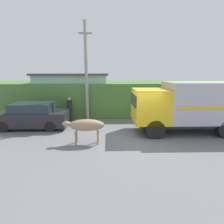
{
  "coord_description": "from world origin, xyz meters",
  "views": [
    {
      "loc": [
        -1.54,
        -8.88,
        3.46
      ],
      "look_at": [
        -1.31,
        0.12,
        1.42
      ],
      "focal_mm": 28.0,
      "sensor_mm": 36.0,
      "label": 1
    }
  ],
  "objects_px": {
    "pedestrian_on_hill": "(70,108)",
    "brown_cow": "(86,125)",
    "cargo_truck": "(189,105)",
    "parked_suv": "(32,116)",
    "utility_pole": "(86,71)"
  },
  "relations": [
    {
      "from": "brown_cow",
      "to": "utility_pole",
      "type": "distance_m",
      "value": 5.03
    },
    {
      "from": "cargo_truck",
      "to": "brown_cow",
      "type": "xyz_separation_m",
      "value": [
        -5.79,
        -1.57,
        -0.72
      ]
    },
    {
      "from": "brown_cow",
      "to": "cargo_truck",
      "type": "bearing_deg",
      "value": 25.03
    },
    {
      "from": "cargo_truck",
      "to": "parked_suv",
      "type": "bearing_deg",
      "value": 172.2
    },
    {
      "from": "cargo_truck",
      "to": "utility_pole",
      "type": "xyz_separation_m",
      "value": [
        -6.18,
        2.72,
        1.88
      ]
    },
    {
      "from": "cargo_truck",
      "to": "parked_suv",
      "type": "xyz_separation_m",
      "value": [
        -9.47,
        1.04,
        -0.88
      ]
    },
    {
      "from": "cargo_truck",
      "to": "utility_pole",
      "type": "height_order",
      "value": "utility_pole"
    },
    {
      "from": "pedestrian_on_hill",
      "to": "brown_cow",
      "type": "bearing_deg",
      "value": 139.14
    },
    {
      "from": "parked_suv",
      "to": "pedestrian_on_hill",
      "type": "distance_m",
      "value": 2.61
    },
    {
      "from": "parked_suv",
      "to": "pedestrian_on_hill",
      "type": "bearing_deg",
      "value": 43.63
    },
    {
      "from": "pedestrian_on_hill",
      "to": "utility_pole",
      "type": "relative_size",
      "value": 0.25
    },
    {
      "from": "cargo_truck",
      "to": "pedestrian_on_hill",
      "type": "relative_size",
      "value": 3.64
    },
    {
      "from": "cargo_truck",
      "to": "pedestrian_on_hill",
      "type": "height_order",
      "value": "cargo_truck"
    },
    {
      "from": "cargo_truck",
      "to": "utility_pole",
      "type": "relative_size",
      "value": 0.92
    },
    {
      "from": "parked_suv",
      "to": "utility_pole",
      "type": "distance_m",
      "value": 4.61
    }
  ]
}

